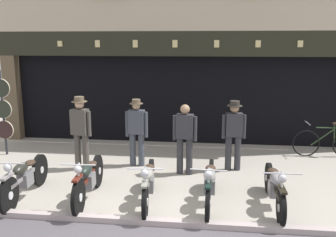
% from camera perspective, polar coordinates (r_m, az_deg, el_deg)
% --- Properties ---
extents(shop_facade, '(10.92, 4.42, 6.86)m').
position_cam_1_polar(shop_facade, '(12.66, 2.07, 6.29)').
color(shop_facade, black).
rests_on(shop_facade, ground).
extents(motorcycle_left, '(0.62, 2.02, 0.93)m').
position_cam_1_polar(motorcycle_left, '(7.79, -21.16, -8.40)').
color(motorcycle_left, black).
rests_on(motorcycle_left, ground).
extents(motorcycle_center_left, '(0.62, 2.04, 0.94)m').
position_cam_1_polar(motorcycle_center_left, '(7.36, -12.14, -9.01)').
color(motorcycle_center_left, black).
rests_on(motorcycle_center_left, ground).
extents(motorcycle_center, '(0.62, 2.00, 0.91)m').
position_cam_1_polar(motorcycle_center, '(7.08, -3.04, -9.71)').
color(motorcycle_center, black).
rests_on(motorcycle_center, ground).
extents(motorcycle_center_right, '(0.62, 2.06, 0.92)m').
position_cam_1_polar(motorcycle_center_right, '(7.05, 6.43, -9.84)').
color(motorcycle_center_right, black).
rests_on(motorcycle_center_right, ground).
extents(motorcycle_right, '(0.62, 2.02, 0.90)m').
position_cam_1_polar(motorcycle_right, '(7.15, 16.11, -10.00)').
color(motorcycle_right, black).
rests_on(motorcycle_right, ground).
extents(salesman_left, '(0.55, 0.36, 1.76)m').
position_cam_1_polar(salesman_left, '(8.98, -13.28, -1.59)').
color(salesman_left, '#47423D').
rests_on(salesman_left, ground).
extents(shopkeeper_center, '(0.56, 0.33, 1.66)m').
position_cam_1_polar(shopkeeper_center, '(9.05, -4.84, -1.68)').
color(shopkeeper_center, '#3D424C').
rests_on(shopkeeper_center, ground).
extents(salesman_right, '(0.56, 0.27, 1.63)m').
position_cam_1_polar(salesman_right, '(8.44, 2.60, -2.69)').
color(salesman_right, '#2D2D33').
rests_on(salesman_right, ground).
extents(assistant_far_right, '(0.56, 0.36, 1.67)m').
position_cam_1_polar(assistant_far_right, '(8.83, 10.07, -2.04)').
color(assistant_far_right, '#2D2D33').
rests_on(assistant_far_right, ground).
extents(tyre_sign_pole, '(0.51, 0.06, 2.29)m').
position_cam_1_polar(tyre_sign_pole, '(10.78, -24.06, 1.25)').
color(tyre_sign_pole, '#232328').
rests_on(tyre_sign_pole, ground).
extents(advert_board_near, '(0.78, 0.03, 0.91)m').
position_cam_1_polar(advert_board_near, '(11.09, 11.05, 4.47)').
color(advert_board_near, beige).
extents(leaning_bicycle, '(1.76, 0.50, 0.95)m').
position_cam_1_polar(leaning_bicycle, '(10.73, 23.18, -3.40)').
color(leaning_bicycle, black).
rests_on(leaning_bicycle, ground).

